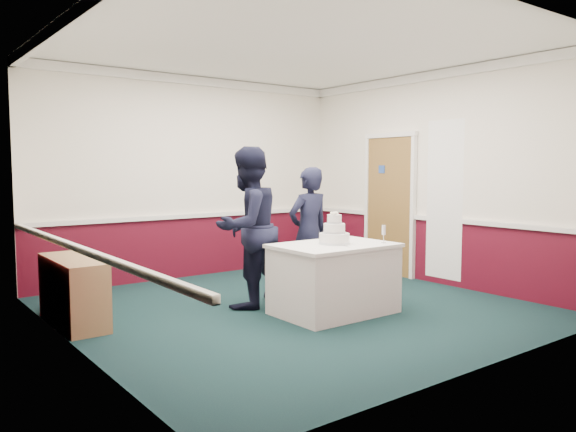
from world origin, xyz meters
TOP-DOWN VIEW (x-y plane):
  - ground at (0.00, 0.00)m, footprint 5.00×5.00m
  - room_shell at (0.08, 0.61)m, footprint 5.00×5.00m
  - sideboard at (-2.28, 0.86)m, footprint 0.41×1.20m
  - cake_table at (0.21, -0.45)m, footprint 1.32×0.92m
  - wedding_cake at (0.21, -0.45)m, footprint 0.35×0.35m
  - cake_knife at (0.18, -0.65)m, footprint 0.07×0.22m
  - champagne_flute at (0.71, -0.73)m, footprint 0.05×0.05m
  - person_man at (-0.41, 0.39)m, footprint 1.07×0.93m
  - person_woman at (0.49, 0.35)m, footprint 0.61×0.40m

SIDE VIEW (x-z plane):
  - ground at x=0.00m, z-range 0.00..0.00m
  - sideboard at x=-2.28m, z-range 0.00..0.70m
  - cake_table at x=0.21m, z-range 0.01..0.80m
  - cake_knife at x=0.18m, z-range 0.79..0.79m
  - person_woman at x=0.49m, z-range 0.00..1.65m
  - wedding_cake at x=0.21m, z-range 0.72..1.08m
  - champagne_flute at x=0.71m, z-range 0.83..1.03m
  - person_man at x=-0.41m, z-range 0.00..1.89m
  - room_shell at x=0.08m, z-range 0.47..3.47m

